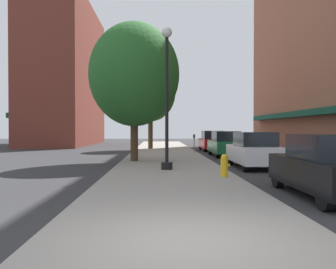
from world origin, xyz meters
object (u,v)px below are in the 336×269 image
at_px(lamppost, 167,95).
at_px(tree_near, 134,75).
at_px(car_white, 254,150).
at_px(car_black, 328,167).
at_px(car_red, 212,141).
at_px(fire_hydrant, 224,165).
at_px(parking_meter_near, 194,141).
at_px(car_green, 225,144).
at_px(tree_mid, 150,93).

relative_size(lamppost, tree_near, 0.81).
height_order(lamppost, car_white, lamppost).
xyz_separation_m(car_black, car_red, (0.00, 20.58, 0.00)).
xyz_separation_m(fire_hydrant, tree_near, (-3.60, 6.49, 4.15)).
bearing_deg(parking_meter_near, car_white, -77.09).
distance_m(parking_meter_near, car_red, 5.08).
relative_size(tree_near, car_green, 1.70).
bearing_deg(lamppost, car_black, -54.55).
relative_size(car_black, car_green, 1.00).
xyz_separation_m(tree_mid, car_white, (5.11, -14.69, -4.11)).
bearing_deg(car_red, tree_mid, 163.30).
bearing_deg(parking_meter_near, tree_mid, 117.09).
bearing_deg(parking_meter_near, tree_near, -122.01).
bearing_deg(tree_mid, car_red, -16.27).
bearing_deg(lamppost, tree_mid, 93.60).
height_order(lamppost, fire_hydrant, lamppost).
bearing_deg(parking_meter_near, car_black, -83.00).
relative_size(parking_meter_near, car_white, 0.30).
bearing_deg(car_black, tree_mid, 104.32).
bearing_deg(fire_hydrant, tree_mid, 99.13).
distance_m(fire_hydrant, parking_meter_near, 12.51).
height_order(lamppost, car_green, lamppost).
bearing_deg(car_green, tree_mid, 123.45).
relative_size(lamppost, parking_meter_near, 4.50).
distance_m(lamppost, tree_mid, 16.45).
xyz_separation_m(car_white, car_red, (0.00, 13.20, 0.00)).
height_order(car_white, car_green, same).
distance_m(tree_near, car_red, 12.73).
bearing_deg(tree_mid, fire_hydrant, -80.87).
distance_m(fire_hydrant, car_green, 11.41).
xyz_separation_m(lamppost, car_green, (4.08, 8.86, -2.39)).
distance_m(fire_hydrant, tree_mid, 19.43).
relative_size(parking_meter_near, tree_mid, 0.18).
xyz_separation_m(car_black, car_green, (0.00, 14.60, 0.00)).
xyz_separation_m(car_black, car_white, (0.00, 7.38, 0.00)).
distance_m(fire_hydrant, car_red, 17.32).
relative_size(parking_meter_near, car_red, 0.30).
distance_m(tree_near, car_black, 12.04).
height_order(fire_hydrant, car_green, car_green).
height_order(car_black, car_green, same).
distance_m(car_black, car_green, 14.60).
distance_m(tree_mid, car_black, 23.02).
height_order(lamppost, tree_near, tree_near).
distance_m(tree_near, car_green, 8.35).
relative_size(fire_hydrant, car_black, 0.18).
height_order(tree_near, car_green, tree_near).
bearing_deg(fire_hydrant, car_green, 79.34).
bearing_deg(lamppost, car_red, 74.61).
xyz_separation_m(fire_hydrant, car_green, (2.11, 11.21, 0.29)).
bearing_deg(car_green, lamppost, -115.68).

